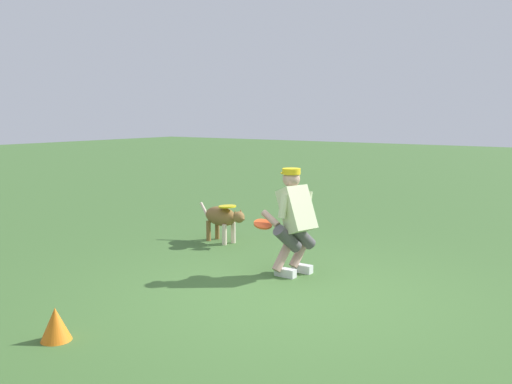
% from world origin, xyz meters
% --- Properties ---
extents(ground_plane, '(60.00, 60.00, 0.00)m').
position_xyz_m(ground_plane, '(0.00, 0.00, 0.00)').
color(ground_plane, '#406831').
extents(person, '(0.66, 0.66, 1.29)m').
position_xyz_m(person, '(0.33, -0.80, 0.70)').
color(person, silver).
rests_on(person, ground_plane).
extents(dog, '(1.03, 0.41, 0.56)m').
position_xyz_m(dog, '(2.09, -1.63, 0.38)').
color(dog, olive).
rests_on(dog, ground_plane).
extents(frisbee_flying, '(0.30, 0.30, 0.04)m').
position_xyz_m(frisbee_flying, '(1.95, -1.56, 0.58)').
color(frisbee_flying, yellow).
extents(frisbee_held, '(0.26, 0.27, 0.13)m').
position_xyz_m(frisbee_held, '(0.69, -0.65, 0.61)').
color(frisbee_held, '#F25623').
rests_on(frisbee_held, person).
extents(training_cone, '(0.26, 0.26, 0.29)m').
position_xyz_m(training_cone, '(1.02, 2.06, 0.15)').
color(training_cone, orange).
rests_on(training_cone, ground_plane).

